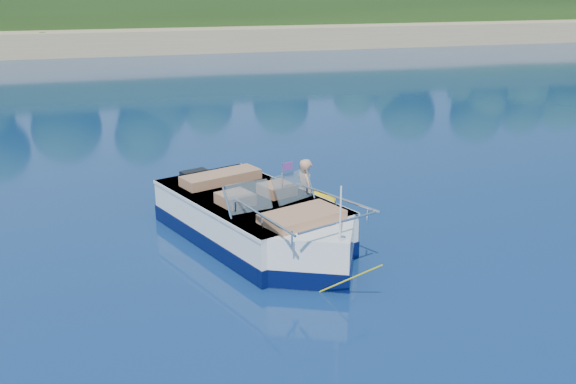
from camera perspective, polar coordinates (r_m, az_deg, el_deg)
name	(u,v)px	position (r m, az deg, el deg)	size (l,w,h in m)	color
ground	(352,296)	(10.25, 5.71, -9.19)	(160.00, 160.00, 0.00)	#0B284E
shoreline	(131,15)	(72.35, -13.78, 15.04)	(170.00, 59.00, 6.00)	tan
motorboat	(261,225)	(11.95, -2.42, -2.96)	(3.33, 5.60, 1.95)	white
tow_tube	(309,204)	(13.95, 1.91, -1.04)	(1.33, 1.33, 0.32)	yellow
boy	(304,208)	(13.93, 1.40, -1.43)	(0.54, 0.36, 1.49)	tan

